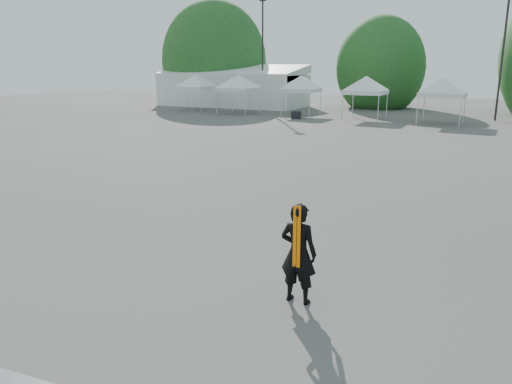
% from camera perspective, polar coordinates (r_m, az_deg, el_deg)
% --- Properties ---
extents(ground, '(120.00, 120.00, 0.00)m').
position_cam_1_polar(ground, '(12.20, 5.08, -5.47)').
color(ground, '#474442').
rests_on(ground, ground).
extents(marquee, '(15.00, 6.25, 4.23)m').
position_cam_1_polar(marquee, '(52.72, -2.73, 11.91)').
color(marquee, white).
rests_on(marquee, ground).
extents(light_pole_west, '(0.60, 0.25, 10.30)m').
position_cam_1_polar(light_pole_west, '(49.93, 0.76, 16.16)').
color(light_pole_west, black).
rests_on(light_pole_west, ground).
extents(light_pole_east, '(0.60, 0.25, 9.80)m').
position_cam_1_polar(light_pole_east, '(42.70, 26.44, 14.71)').
color(light_pole_east, black).
rests_on(light_pole_east, ground).
extents(tree_far_w, '(4.80, 4.80, 7.30)m').
position_cam_1_polar(tree_far_w, '(57.31, -4.80, 14.63)').
color(tree_far_w, '#382314').
rests_on(tree_far_w, ground).
extents(tree_mid_w, '(4.16, 4.16, 6.33)m').
position_cam_1_polar(tree_mid_w, '(52.13, 14.02, 13.65)').
color(tree_mid_w, '#382314').
rests_on(tree_mid_w, ground).
extents(tent_a, '(3.93, 3.93, 3.88)m').
position_cam_1_polar(tent_a, '(47.75, -6.84, 12.89)').
color(tent_a, silver).
rests_on(tent_a, ground).
extents(tent_b, '(4.23, 4.23, 3.88)m').
position_cam_1_polar(tent_b, '(44.43, -2.03, 12.89)').
color(tent_b, silver).
rests_on(tent_b, ground).
extents(tent_c, '(3.86, 3.86, 3.88)m').
position_cam_1_polar(tent_c, '(42.83, 5.22, 12.79)').
color(tent_c, silver).
rests_on(tent_c, ground).
extents(tent_d, '(4.21, 4.21, 3.88)m').
position_cam_1_polar(tent_d, '(40.45, 12.50, 12.44)').
color(tent_d, silver).
rests_on(tent_d, ground).
extents(tent_e, '(4.31, 4.31, 3.88)m').
position_cam_1_polar(tent_e, '(38.52, 20.67, 11.80)').
color(tent_e, silver).
rests_on(tent_e, ground).
extents(man, '(0.67, 0.44, 1.83)m').
position_cam_1_polar(man, '(8.82, 4.87, -6.97)').
color(man, black).
rests_on(man, ground).
extents(crate_west, '(0.92, 0.81, 0.60)m').
position_cam_1_polar(crate_west, '(40.13, 4.61, 8.76)').
color(crate_west, black).
rests_on(crate_west, ground).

